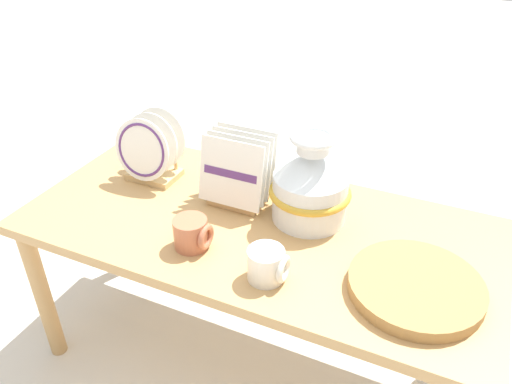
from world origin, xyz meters
TOP-DOWN VIEW (x-y plane):
  - ground_plane at (0.00, 0.00)m, footprint 14.00×14.00m
  - display_table at (0.00, 0.00)m, footprint 1.44×0.68m
  - ceramic_vase at (0.14, 0.09)m, footprint 0.25×0.25m
  - dish_rack_round_plates at (-0.44, 0.09)m, footprint 0.21×0.15m
  - dish_rack_square_plates at (-0.10, 0.08)m, footprint 0.21×0.15m
  - wicker_charger_stack at (0.49, -0.11)m, footprint 0.34×0.34m
  - mug_cream_glaze at (0.13, -0.21)m, footprint 0.11×0.10m
  - mug_terracotta_glaze at (-0.12, -0.18)m, footprint 0.11×0.10m

SIDE VIEW (x-z plane):
  - ground_plane at x=0.00m, z-range 0.00..0.00m
  - display_table at x=0.00m, z-range 0.23..0.82m
  - wicker_charger_stack at x=0.49m, z-range 0.59..0.63m
  - mug_cream_glaze at x=0.13m, z-range 0.59..0.68m
  - mug_terracotta_glaze at x=-0.12m, z-range 0.59..0.68m
  - dish_rack_square_plates at x=-0.10m, z-range 0.57..0.81m
  - dish_rack_round_plates at x=-0.44m, z-range 0.57..0.81m
  - ceramic_vase at x=0.14m, z-range 0.57..0.86m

